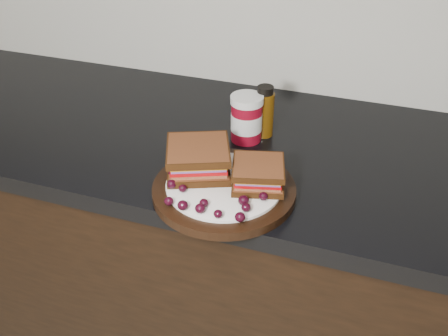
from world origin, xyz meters
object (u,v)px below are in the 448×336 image
Objects in this scene: plate at (224,190)px; oil_bottle at (264,111)px; condiment_jar at (246,118)px; sandwich_left at (198,159)px.

oil_bottle is (0.01, 0.25, 0.05)m from plate.
plate is 2.57× the size of condiment_jar.
condiment_jar reaches higher than plate.
plate is at bearing -84.69° from condiment_jar.
oil_bottle is at bearing 87.20° from plate.
condiment_jar is 0.05m from oil_bottle.
sandwich_left is at bearing 157.43° from plate.
condiment_jar is (-0.02, 0.21, 0.05)m from plate.
sandwich_left is at bearing -108.57° from oil_bottle.
condiment_jar is at bearing -132.91° from oil_bottle.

